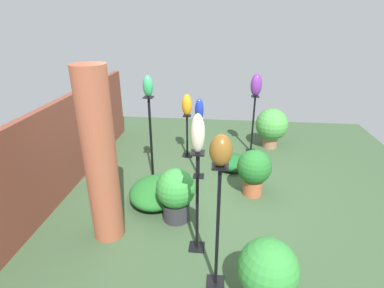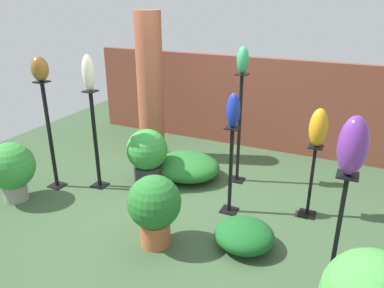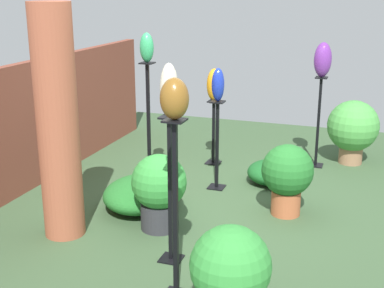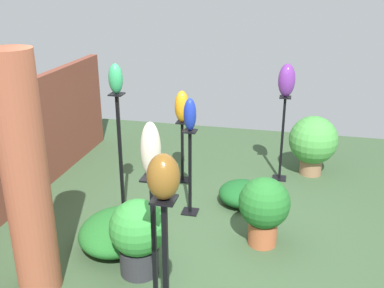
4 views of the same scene
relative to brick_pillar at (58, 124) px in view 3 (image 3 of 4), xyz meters
name	(u,v)px [view 3 (image 3 of 4)]	position (x,y,z in m)	size (l,w,h in m)	color
ground_plane	(219,207)	(1.15, -1.29, -1.15)	(8.00, 8.00, 0.00)	#385133
brick_wall_back	(34,124)	(1.15, 1.12, -0.37)	(5.60, 0.12, 1.56)	brown
brick_pillar	(58,124)	(0.00, 0.00, 0.00)	(0.41, 0.41, 2.30)	#9E5138
pedestal_ivory	(170,196)	(-0.15, -1.23, -0.52)	(0.20, 0.20, 1.37)	black
pedestal_amber	(214,136)	(2.63, -0.77, -0.74)	(0.20, 0.20, 0.91)	black
pedestal_violet	(318,126)	(3.00, -2.15, -0.58)	(0.20, 0.20, 1.25)	black
pedestal_jade	(149,130)	(1.55, -0.26, -0.43)	(0.20, 0.20, 1.55)	black
pedestal_bronze	(176,218)	(-0.69, -1.48, -0.46)	(0.20, 0.20, 1.49)	black
pedestal_cobalt	(217,149)	(1.73, -1.09, -0.65)	(0.20, 0.20, 1.11)	black
art_vase_ivory	(169,90)	(-0.15, -1.23, 0.44)	(0.16, 0.16, 0.46)	beige
art_vase_amber	(214,85)	(2.63, -0.77, -0.02)	(0.21, 0.20, 0.45)	orange
art_vase_violet	(323,60)	(3.00, -2.15, 0.33)	(0.22, 0.23, 0.46)	#6B2D8C
art_vase_jade	(147,48)	(1.55, -0.26, 0.58)	(0.15, 0.17, 0.35)	#2D9356
art_vase_bronze	(174,99)	(-0.69, -1.48, 0.50)	(0.21, 0.22, 0.31)	brown
art_vase_cobalt	(218,85)	(1.73, -1.09, 0.15)	(0.16, 0.15, 0.40)	#192D9E
potted_plant_back_center	(159,188)	(0.43, -0.87, -0.71)	(0.57, 0.57, 0.80)	#2D2D33
potted_plant_mid_right	(353,128)	(3.29, -2.60, -0.63)	(0.72, 0.72, 0.90)	#936B4C
potted_plant_front_left	(287,175)	(1.23, -2.04, -0.69)	(0.57, 0.57, 0.80)	#B25B38
potted_plant_front_right	(230,270)	(-0.90, -1.99, -0.70)	(0.61, 0.61, 0.79)	gray
foliage_bed_east	(271,172)	(2.11, -1.70, -1.00)	(0.64, 0.61, 0.29)	#195923
foliage_bed_west	(142,193)	(0.85, -0.47, -0.98)	(0.98, 0.85, 0.35)	#236B28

